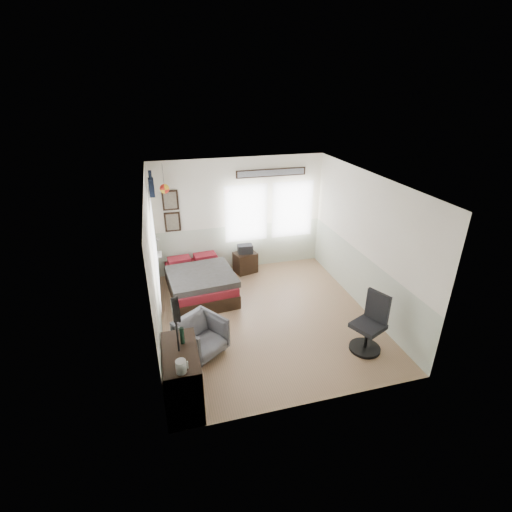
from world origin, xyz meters
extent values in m
cube|color=#8A6C4B|center=(0.00, 0.00, -0.01)|extent=(4.00, 4.50, 0.01)
cube|color=silver|center=(0.00, 2.25, 1.35)|extent=(4.00, 0.02, 2.70)
cube|color=silver|center=(0.00, -2.25, 1.35)|extent=(4.00, 0.02, 2.70)
cube|color=silver|center=(-2.00, 0.00, 1.35)|extent=(0.02, 4.50, 2.70)
cube|color=silver|center=(2.00, 0.00, 1.35)|extent=(0.02, 4.50, 2.70)
cube|color=white|center=(0.00, 0.00, 2.70)|extent=(4.00, 4.50, 0.02)
cube|color=beige|center=(0.00, 2.24, 0.55)|extent=(4.00, 0.01, 1.10)
cube|color=beige|center=(-1.99, 0.00, 0.55)|extent=(0.01, 4.50, 1.10)
cube|color=beige|center=(1.99, 0.00, 0.55)|extent=(0.01, 4.50, 1.10)
cube|color=silver|center=(-1.96, 0.55, 1.45)|extent=(0.03, 2.20, 1.35)
cube|color=silver|center=(0.15, 2.21, 1.40)|extent=(0.95, 0.03, 1.30)
cube|color=silver|center=(1.30, 2.21, 1.40)|extent=(0.95, 0.03, 1.30)
cube|color=black|center=(-1.55, 2.21, 1.35)|extent=(0.35, 0.03, 0.45)
cube|color=black|center=(-1.55, 2.21, 1.85)|extent=(0.35, 0.03, 0.45)
cube|color=#7F7259|center=(-1.55, 2.20, 1.35)|extent=(0.27, 0.01, 0.37)
cube|color=#7F7259|center=(-1.55, 2.20, 1.85)|extent=(0.27, 0.01, 0.37)
cube|color=black|center=(0.75, 2.21, 2.32)|extent=(1.65, 0.03, 0.18)
cube|color=gray|center=(0.75, 2.20, 2.32)|extent=(1.58, 0.01, 0.13)
cube|color=white|center=(-1.97, 1.15, 2.35)|extent=(0.02, 0.48, 0.14)
sphere|color=red|center=(-1.65, 1.95, 2.18)|extent=(0.20, 0.20, 0.20)
cube|color=black|center=(-1.13, 1.24, 0.15)|extent=(1.44, 1.93, 0.29)
cube|color=maroon|center=(-1.13, 1.24, 0.37)|extent=(1.39, 1.88, 0.16)
cube|color=#34312C|center=(-1.13, 1.04, 0.52)|extent=(1.44, 1.38, 0.13)
cube|color=maroon|center=(-1.43, 1.96, 0.52)|extent=(0.53, 0.35, 0.13)
cube|color=maroon|center=(-0.83, 1.96, 0.52)|extent=(0.53, 0.35, 0.13)
cube|color=black|center=(-1.74, -1.74, 0.45)|extent=(0.48, 1.00, 0.90)
imported|color=#54565B|center=(-1.36, -0.72, 0.32)|extent=(0.98, 0.98, 0.65)
cube|color=black|center=(0.06, 1.98, 0.25)|extent=(0.58, 0.51, 0.50)
cylinder|color=black|center=(1.36, -1.39, 0.03)|extent=(0.53, 0.53, 0.05)
cylinder|color=black|center=(1.36, -1.39, 0.25)|extent=(0.06, 0.06, 0.41)
cube|color=black|center=(1.36, -1.39, 0.49)|extent=(0.62, 0.62, 0.08)
cube|color=black|center=(1.54, -1.31, 0.79)|extent=(0.23, 0.42, 0.53)
cylinder|color=silver|center=(-1.75, -2.14, 0.99)|extent=(0.13, 0.13, 0.18)
cube|color=silver|center=(-1.67, -2.14, 1.00)|extent=(0.02, 0.02, 0.11)
cylinder|color=black|center=(-1.68, -1.57, 1.03)|extent=(0.06, 0.06, 0.25)
cylinder|color=black|center=(-1.75, -1.73, 1.22)|extent=(0.03, 0.03, 0.64)
cylinder|color=black|center=(-1.75, -1.73, 1.56)|extent=(0.08, 0.32, 0.32)
cylinder|color=black|center=(-1.70, -1.73, 1.56)|extent=(0.04, 0.34, 0.34)
cube|color=black|center=(0.06, 1.98, 0.60)|extent=(0.36, 0.24, 0.20)
camera|label=1|loc=(-1.78, -5.83, 4.18)|focal=26.00mm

